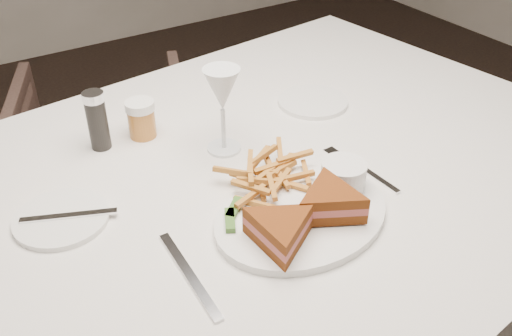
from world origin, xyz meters
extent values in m
cube|color=silver|center=(-0.17, -0.10, 0.38)|extent=(1.63, 1.19, 0.75)
imported|color=#47332B|center=(-0.14, 0.86, 0.30)|extent=(0.73, 0.71, 0.59)
ellipsoid|color=white|center=(-0.14, -0.26, 0.76)|extent=(0.35, 0.29, 0.01)
cube|color=silver|center=(-0.37, -0.28, 0.75)|extent=(0.03, 0.21, 0.00)
cylinder|color=white|center=(-0.49, -0.05, 0.76)|extent=(0.16, 0.16, 0.01)
cylinder|color=white|center=(0.12, 0.06, 0.76)|extent=(0.16, 0.16, 0.01)
cylinder|color=black|center=(-0.35, 0.14, 0.81)|extent=(0.04, 0.04, 0.12)
cylinder|color=#AF6B2A|center=(-0.26, 0.14, 0.79)|extent=(0.06, 0.06, 0.08)
cube|color=#396724|center=(-0.24, -0.20, 0.77)|extent=(0.05, 0.05, 0.01)
cube|color=#396724|center=(-0.26, -0.22, 0.77)|extent=(0.04, 0.06, 0.01)
cylinder|color=white|center=(-0.04, -0.24, 0.79)|extent=(0.08, 0.08, 0.05)
camera|label=1|loc=(-0.61, -0.85, 1.37)|focal=40.00mm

